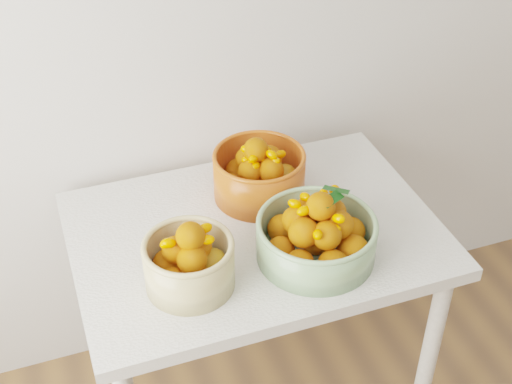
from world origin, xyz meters
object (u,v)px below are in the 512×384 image
bowl_orange (259,173)px  table (255,255)px  bowl_cream (189,262)px  bowl_green (317,235)px

bowl_orange → table: bearing=-113.9°
bowl_orange → bowl_cream: bearing=-134.8°
table → bowl_cream: bowl_cream is taller
table → bowl_green: 0.25m
bowl_cream → bowl_orange: bowl_cream is taller
bowl_green → bowl_orange: (-0.05, 0.30, 0.01)m
table → bowl_orange: bowl_orange is taller
bowl_cream → table: bearing=33.1°
bowl_green → bowl_orange: bearing=99.7°
table → bowl_green: bearing=-53.2°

